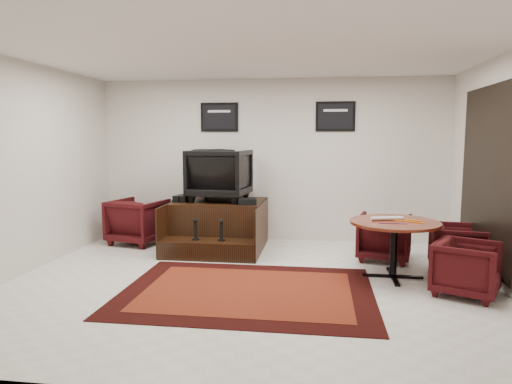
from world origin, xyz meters
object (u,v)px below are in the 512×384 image
at_px(meeting_table, 394,228).
at_px(table_chair_window, 459,246).
at_px(shine_podium, 218,226).
at_px(table_chair_corner, 467,266).
at_px(armchair_side, 138,219).
at_px(table_chair_back, 384,235).
at_px(shine_chair, 220,172).

height_order(meeting_table, table_chair_window, meeting_table).
bearing_deg(shine_podium, table_chair_window, -14.60).
distance_m(shine_podium, table_chair_corner, 3.78).
bearing_deg(table_chair_corner, table_chair_window, 15.73).
bearing_deg(shine_podium, armchair_side, 174.80).
distance_m(meeting_table, table_chair_back, 0.91).
bearing_deg(table_chair_corner, armchair_side, 94.01).
bearing_deg(table_chair_back, armchair_side, 5.82).
bearing_deg(table_chair_window, table_chair_corner, 177.30).
height_order(armchair_side, table_chair_corner, armchair_side).
bearing_deg(table_chair_corner, meeting_table, 78.49).
relative_size(shine_podium, armchair_side, 1.82).
bearing_deg(table_chair_back, table_chair_window, 163.18).
bearing_deg(shine_podium, shine_chair, 90.00).
height_order(shine_podium, armchair_side, armchair_side).
xyz_separation_m(shine_chair, table_chair_window, (3.48, -1.06, -0.88)).
bearing_deg(armchair_side, shine_chair, -165.11).
bearing_deg(shine_chair, shine_podium, 95.14).
xyz_separation_m(shine_podium, table_chair_corner, (3.31, -1.83, -0.01)).
bearing_deg(table_chair_window, armchair_side, 86.13).
height_order(meeting_table, table_chair_corner, meeting_table).
relative_size(meeting_table, table_chair_corner, 1.63).
xyz_separation_m(shine_podium, meeting_table, (2.58, -1.26, 0.30)).
height_order(table_chair_back, table_chair_corner, table_chair_back).
xyz_separation_m(armchair_side, meeting_table, (4.01, -1.39, 0.23)).
relative_size(shine_chair, meeting_table, 0.84).
height_order(shine_podium, table_chair_window, shine_podium).
distance_m(shine_chair, armchair_side, 1.64).
relative_size(table_chair_back, table_chair_corner, 1.08).
height_order(armchair_side, meeting_table, armchair_side).
distance_m(shine_podium, table_chair_back, 2.62).
bearing_deg(shine_podium, table_chair_corner, -28.93).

